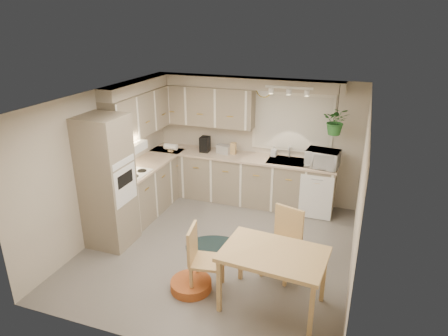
# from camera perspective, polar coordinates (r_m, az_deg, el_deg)

# --- Properties ---
(floor) EXTENTS (4.20, 4.20, 0.00)m
(floor) POSITION_cam_1_polar(r_m,az_deg,el_deg) (6.45, -0.85, -11.39)
(floor) COLOR #67625A
(floor) RESTS_ON ground
(ceiling) EXTENTS (4.20, 4.20, 0.00)m
(ceiling) POSITION_cam_1_polar(r_m,az_deg,el_deg) (5.55, -0.98, 10.01)
(ceiling) COLOR silver
(ceiling) RESTS_ON wall_back
(wall_back) EXTENTS (4.00, 0.04, 2.40)m
(wall_back) POSITION_cam_1_polar(r_m,az_deg,el_deg) (7.78, 4.47, 4.11)
(wall_back) COLOR #BAAE99
(wall_back) RESTS_ON floor
(wall_front) EXTENTS (4.00, 0.04, 2.40)m
(wall_front) POSITION_cam_1_polar(r_m,az_deg,el_deg) (4.21, -11.08, -11.90)
(wall_front) COLOR #BAAE99
(wall_front) RESTS_ON floor
(wall_left) EXTENTS (0.04, 4.20, 2.40)m
(wall_left) POSITION_cam_1_polar(r_m,az_deg,el_deg) (6.81, -16.90, 0.71)
(wall_left) COLOR #BAAE99
(wall_left) RESTS_ON floor
(wall_right) EXTENTS (0.04, 4.20, 2.40)m
(wall_right) POSITION_cam_1_polar(r_m,az_deg,el_deg) (5.58, 18.78, -4.06)
(wall_right) COLOR #BAAE99
(wall_right) RESTS_ON floor
(base_cab_left) EXTENTS (0.60, 1.85, 0.90)m
(base_cab_left) POSITION_cam_1_polar(r_m,az_deg,el_deg) (7.60, -10.67, -2.67)
(base_cab_left) COLOR gray
(base_cab_left) RESTS_ON floor
(base_cab_back) EXTENTS (3.60, 0.60, 0.90)m
(base_cab_back) POSITION_cam_1_polar(r_m,az_deg,el_deg) (7.82, 2.32, -1.61)
(base_cab_back) COLOR gray
(base_cab_back) RESTS_ON floor
(counter_left) EXTENTS (0.64, 1.89, 0.04)m
(counter_left) POSITION_cam_1_polar(r_m,az_deg,el_deg) (7.42, -10.84, 0.64)
(counter_left) COLOR #C2A68E
(counter_left) RESTS_ON base_cab_left
(counter_back) EXTENTS (3.64, 0.64, 0.04)m
(counter_back) POSITION_cam_1_polar(r_m,az_deg,el_deg) (7.64, 2.35, 1.62)
(counter_back) COLOR #C2A68E
(counter_back) RESTS_ON base_cab_back
(oven_stack) EXTENTS (0.65, 0.65, 2.10)m
(oven_stack) POSITION_cam_1_polar(r_m,az_deg,el_deg) (6.40, -16.33, -1.99)
(oven_stack) COLOR gray
(oven_stack) RESTS_ON floor
(wall_oven_face) EXTENTS (0.02, 0.56, 0.58)m
(wall_oven_face) POSITION_cam_1_polar(r_m,az_deg,el_deg) (6.23, -13.92, -2.39)
(wall_oven_face) COLOR white
(wall_oven_face) RESTS_ON oven_stack
(upper_cab_left) EXTENTS (0.35, 2.00, 0.75)m
(upper_cab_left) POSITION_cam_1_polar(r_m,az_deg,el_deg) (7.33, -11.77, 7.73)
(upper_cab_left) COLOR gray
(upper_cab_left) RESTS_ON wall_left
(upper_cab_back) EXTENTS (2.00, 0.35, 0.75)m
(upper_cab_back) POSITION_cam_1_polar(r_m,az_deg,el_deg) (7.78, -2.95, 8.89)
(upper_cab_back) COLOR gray
(upper_cab_back) RESTS_ON wall_back
(soffit_left) EXTENTS (0.30, 2.00, 0.20)m
(soffit_left) POSITION_cam_1_polar(r_m,az_deg,el_deg) (7.25, -12.22, 11.39)
(soffit_left) COLOR #BAAE99
(soffit_left) RESTS_ON wall_left
(soffit_back) EXTENTS (3.60, 0.30, 0.20)m
(soffit_back) POSITION_cam_1_polar(r_m,az_deg,el_deg) (7.45, 2.89, 12.07)
(soffit_back) COLOR #BAAE99
(soffit_back) RESTS_ON wall_back
(cooktop) EXTENTS (0.52, 0.58, 0.02)m
(cooktop) POSITION_cam_1_polar(r_m,az_deg,el_deg) (6.95, -13.12, -0.74)
(cooktop) COLOR white
(cooktop) RESTS_ON counter_left
(range_hood) EXTENTS (0.40, 0.60, 0.14)m
(range_hood) POSITION_cam_1_polar(r_m,az_deg,el_deg) (6.81, -13.58, 2.84)
(range_hood) COLOR white
(range_hood) RESTS_ON upper_cab_left
(window_blinds) EXTENTS (1.40, 0.02, 1.00)m
(window_blinds) POSITION_cam_1_polar(r_m,az_deg,el_deg) (7.51, 9.69, 6.40)
(window_blinds) COLOR beige
(window_blinds) RESTS_ON wall_back
(window_frame) EXTENTS (1.50, 0.02, 1.10)m
(window_frame) POSITION_cam_1_polar(r_m,az_deg,el_deg) (7.52, 9.70, 6.42)
(window_frame) COLOR silver
(window_frame) RESTS_ON wall_back
(sink) EXTENTS (0.70, 0.48, 0.10)m
(sink) POSITION_cam_1_polar(r_m,az_deg,el_deg) (7.46, 8.99, 0.71)
(sink) COLOR #B2B6BB
(sink) RESTS_ON counter_back
(dishwasher_front) EXTENTS (0.58, 0.02, 0.83)m
(dishwasher_front) POSITION_cam_1_polar(r_m,az_deg,el_deg) (7.28, 12.95, -4.16)
(dishwasher_front) COLOR white
(dishwasher_front) RESTS_ON base_cab_back
(track_light_bar) EXTENTS (0.80, 0.04, 0.04)m
(track_light_bar) POSITION_cam_1_polar(r_m,az_deg,el_deg) (6.85, 9.27, 11.29)
(track_light_bar) COLOR white
(track_light_bar) RESTS_ON ceiling
(wall_clock) EXTENTS (0.30, 0.03, 0.30)m
(wall_clock) POSITION_cam_1_polar(r_m,az_deg,el_deg) (7.49, 5.75, 11.11)
(wall_clock) COLOR gold
(wall_clock) RESTS_ON wall_back
(dining_table) EXTENTS (1.31, 0.93, 0.79)m
(dining_table) POSITION_cam_1_polar(r_m,az_deg,el_deg) (5.17, 6.93, -15.54)
(dining_table) COLOR tan
(dining_table) RESTS_ON floor
(chair_left) EXTENTS (0.50, 0.50, 0.92)m
(chair_left) POSITION_cam_1_polar(r_m,az_deg,el_deg) (5.37, -2.41, -12.94)
(chair_left) COLOR tan
(chair_left) RESTS_ON floor
(chair_back) EXTENTS (0.57, 0.57, 0.98)m
(chair_back) POSITION_cam_1_polar(r_m,az_deg,el_deg) (5.68, 8.12, -10.75)
(chair_back) COLOR tan
(chair_back) RESTS_ON floor
(braided_rug) EXTENTS (1.07, 0.81, 0.01)m
(braided_rug) POSITION_cam_1_polar(r_m,az_deg,el_deg) (6.43, -0.88, -11.49)
(braided_rug) COLOR black
(braided_rug) RESTS_ON floor
(pet_bed) EXTENTS (0.64, 0.64, 0.13)m
(pet_bed) POSITION_cam_1_polar(r_m,az_deg,el_deg) (5.61, -4.72, -16.31)
(pet_bed) COLOR #B34E23
(pet_bed) RESTS_ON floor
(microwave) EXTENTS (0.60, 0.38, 0.38)m
(microwave) POSITION_cam_1_polar(r_m,az_deg,el_deg) (7.21, 13.93, 1.57)
(microwave) COLOR white
(microwave) RESTS_ON counter_back
(soap_bottle) EXTENTS (0.12, 0.22, 0.10)m
(soap_bottle) POSITION_cam_1_polar(r_m,az_deg,el_deg) (7.62, 7.12, 1.96)
(soap_bottle) COLOR white
(soap_bottle) RESTS_ON counter_back
(hanging_plant) EXTENTS (0.44, 0.48, 0.37)m
(hanging_plant) POSITION_cam_1_polar(r_m,az_deg,el_deg) (7.03, 15.71, 6.05)
(hanging_plant) COLOR #296729
(hanging_plant) RESTS_ON ceiling
(coffee_maker) EXTENTS (0.18, 0.21, 0.30)m
(coffee_maker) POSITION_cam_1_polar(r_m,az_deg,el_deg) (7.83, -2.74, 3.42)
(coffee_maker) COLOR black
(coffee_maker) RESTS_ON counter_back
(toaster) EXTENTS (0.30, 0.21, 0.17)m
(toaster) POSITION_cam_1_polar(r_m,az_deg,el_deg) (7.74, -0.02, 2.69)
(toaster) COLOR #B2B6BB
(toaster) RESTS_ON counter_back
(knife_block) EXTENTS (0.11, 0.11, 0.22)m
(knife_block) POSITION_cam_1_polar(r_m,az_deg,el_deg) (7.70, 1.34, 2.82)
(knife_block) COLOR tan
(knife_block) RESTS_ON counter_back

